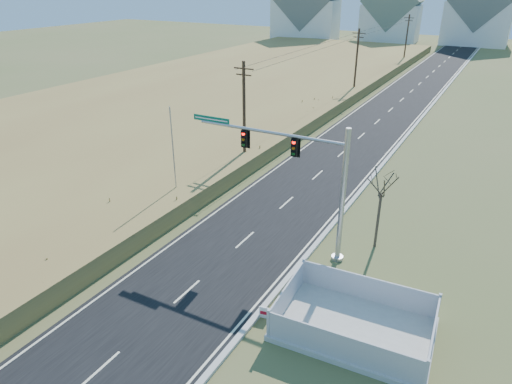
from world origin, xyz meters
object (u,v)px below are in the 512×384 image
Objects in this scene: open_sign at (264,313)px; bare_tree at (383,182)px; traffic_signal_mast at (311,178)px; flagpole at (174,167)px; fence_enclosure at (354,326)px.

open_sign is 10.33m from bare_tree.
traffic_signal_mast is 1.86× the size of bare_tree.
bare_tree is at bearing 62.19° from open_sign.
open_sign is 0.09× the size of flagpole.
flagpole is at bearing 153.42° from fence_enclosure.
open_sign is at bearing -85.56° from traffic_signal_mast.
traffic_signal_mast reaches higher than fence_enclosure.
bare_tree is at bearing 4.82° from flagpole.
fence_enclosure is at bearing 6.64° from open_sign.
open_sign is at bearing -166.39° from fence_enclosure.
flagpole reaches higher than open_sign.
fence_enclosure reaches higher than open_sign.
traffic_signal_mast is at bearing -6.82° from flagpole.
traffic_signal_mast is 4.29m from bare_tree.
traffic_signal_mast is 1.39× the size of flagpole.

